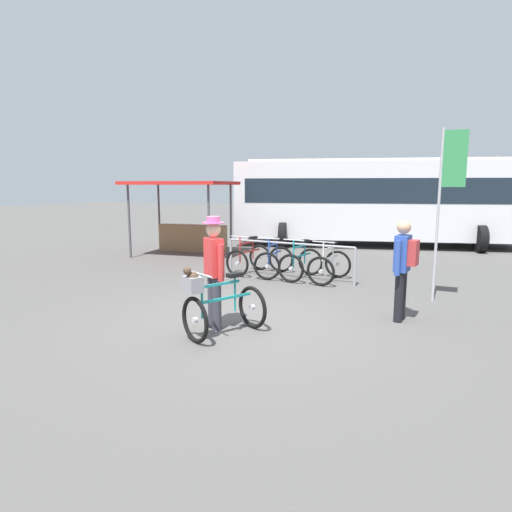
{
  "coord_description": "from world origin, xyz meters",
  "views": [
    {
      "loc": [
        2.86,
        -6.18,
        2.18
      ],
      "look_at": [
        0.02,
        0.53,
        1.0
      ],
      "focal_mm": 30.68,
      "sensor_mm": 36.0,
      "label": 1
    }
  ],
  "objects_px": {
    "racked_bike_white": "(330,266)",
    "banner_flag": "(448,183)",
    "person_with_featured_bike": "(214,268)",
    "racked_bike_blue": "(274,261)",
    "market_stall": "(186,210)",
    "racked_bike_teal": "(301,263)",
    "pedestrian_with_backpack": "(403,264)",
    "featured_bicycle": "(218,304)",
    "bus_distant": "(376,198)",
    "racked_bike_red": "(249,259)"
  },
  "relations": [
    {
      "from": "racked_bike_white",
      "to": "banner_flag",
      "type": "height_order",
      "value": "banner_flag"
    },
    {
      "from": "person_with_featured_bike",
      "to": "banner_flag",
      "type": "relative_size",
      "value": 0.54
    },
    {
      "from": "racked_bike_blue",
      "to": "racked_bike_white",
      "type": "height_order",
      "value": "same"
    },
    {
      "from": "market_stall",
      "to": "banner_flag",
      "type": "distance_m",
      "value": 8.29
    },
    {
      "from": "racked_bike_teal",
      "to": "pedestrian_with_backpack",
      "type": "xyz_separation_m",
      "value": [
        2.46,
        -2.47,
        0.57
      ]
    },
    {
      "from": "racked_bike_teal",
      "to": "banner_flag",
      "type": "distance_m",
      "value": 3.7
    },
    {
      "from": "racked_bike_teal",
      "to": "featured_bicycle",
      "type": "height_order",
      "value": "featured_bicycle"
    },
    {
      "from": "racked_bike_white",
      "to": "bus_distant",
      "type": "distance_m",
      "value": 6.87
    },
    {
      "from": "banner_flag",
      "to": "person_with_featured_bike",
      "type": "bearing_deg",
      "value": -136.72
    },
    {
      "from": "pedestrian_with_backpack",
      "to": "racked_bike_white",
      "type": "bearing_deg",
      "value": 126.14
    },
    {
      "from": "racked_bike_red",
      "to": "banner_flag",
      "type": "xyz_separation_m",
      "value": [
        4.44,
        -1.12,
        1.86
      ]
    },
    {
      "from": "market_stall",
      "to": "pedestrian_with_backpack",
      "type": "bearing_deg",
      "value": -34.26
    },
    {
      "from": "racked_bike_red",
      "to": "banner_flag",
      "type": "distance_m",
      "value": 4.94
    },
    {
      "from": "racked_bike_blue",
      "to": "pedestrian_with_backpack",
      "type": "height_order",
      "value": "pedestrian_with_backpack"
    },
    {
      "from": "racked_bike_white",
      "to": "racked_bike_blue",
      "type": "bearing_deg",
      "value": 174.79
    },
    {
      "from": "person_with_featured_bike",
      "to": "pedestrian_with_backpack",
      "type": "height_order",
      "value": "person_with_featured_bike"
    },
    {
      "from": "racked_bike_red",
      "to": "person_with_featured_bike",
      "type": "relative_size",
      "value": 0.69
    },
    {
      "from": "pedestrian_with_backpack",
      "to": "racked_bike_red",
      "type": "bearing_deg",
      "value": 145.98
    },
    {
      "from": "racked_bike_blue",
      "to": "banner_flag",
      "type": "height_order",
      "value": "banner_flag"
    },
    {
      "from": "featured_bicycle",
      "to": "market_stall",
      "type": "distance_m",
      "value": 8.1
    },
    {
      "from": "featured_bicycle",
      "to": "bus_distant",
      "type": "bearing_deg",
      "value": 86.52
    },
    {
      "from": "racked_bike_blue",
      "to": "featured_bicycle",
      "type": "bearing_deg",
      "value": -79.93
    },
    {
      "from": "racked_bike_red",
      "to": "racked_bike_white",
      "type": "distance_m",
      "value": 2.1
    },
    {
      "from": "bus_distant",
      "to": "market_stall",
      "type": "xyz_separation_m",
      "value": [
        -5.28,
        -4.38,
        -0.35
      ]
    },
    {
      "from": "racked_bike_white",
      "to": "pedestrian_with_backpack",
      "type": "height_order",
      "value": "pedestrian_with_backpack"
    },
    {
      "from": "pedestrian_with_backpack",
      "to": "bus_distant",
      "type": "height_order",
      "value": "bus_distant"
    },
    {
      "from": "racked_bike_red",
      "to": "bus_distant",
      "type": "relative_size",
      "value": 0.11
    },
    {
      "from": "racked_bike_blue",
      "to": "pedestrian_with_backpack",
      "type": "relative_size",
      "value": 0.67
    },
    {
      "from": "racked_bike_blue",
      "to": "featured_bicycle",
      "type": "distance_m",
      "value": 4.45
    },
    {
      "from": "racked_bike_blue",
      "to": "featured_bicycle",
      "type": "xyz_separation_m",
      "value": [
        0.78,
        -4.38,
        0.12
      ]
    },
    {
      "from": "racked_bike_red",
      "to": "racked_bike_teal",
      "type": "bearing_deg",
      "value": -5.21
    },
    {
      "from": "racked_bike_teal",
      "to": "racked_bike_white",
      "type": "relative_size",
      "value": 0.99
    },
    {
      "from": "racked_bike_teal",
      "to": "person_with_featured_bike",
      "type": "relative_size",
      "value": 0.68
    },
    {
      "from": "person_with_featured_bike",
      "to": "market_stall",
      "type": "distance_m",
      "value": 7.67
    },
    {
      "from": "racked_bike_red",
      "to": "racked_bike_teal",
      "type": "relative_size",
      "value": 1.0
    },
    {
      "from": "bus_distant",
      "to": "racked_bike_white",
      "type": "bearing_deg",
      "value": -90.43
    },
    {
      "from": "racked_bike_teal",
      "to": "pedestrian_with_backpack",
      "type": "distance_m",
      "value": 3.53
    },
    {
      "from": "racked_bike_red",
      "to": "racked_bike_blue",
      "type": "height_order",
      "value": "same"
    },
    {
      "from": "market_stall",
      "to": "racked_bike_blue",
      "type": "bearing_deg",
      "value": -30.12
    },
    {
      "from": "banner_flag",
      "to": "racked_bike_white",
      "type": "bearing_deg",
      "value": 158.39
    },
    {
      "from": "bus_distant",
      "to": "banner_flag",
      "type": "distance_m",
      "value": 8.01
    },
    {
      "from": "racked_bike_red",
      "to": "market_stall",
      "type": "height_order",
      "value": "market_stall"
    },
    {
      "from": "featured_bicycle",
      "to": "bus_distant",
      "type": "distance_m",
      "value": 11.07
    },
    {
      "from": "racked_bike_teal",
      "to": "market_stall",
      "type": "distance_m",
      "value": 5.18
    },
    {
      "from": "pedestrian_with_backpack",
      "to": "banner_flag",
      "type": "distance_m",
      "value": 2.05
    },
    {
      "from": "person_with_featured_bike",
      "to": "banner_flag",
      "type": "xyz_separation_m",
      "value": [
        3.19,
        3.0,
        1.28
      ]
    },
    {
      "from": "racked_bike_white",
      "to": "featured_bicycle",
      "type": "bearing_deg",
      "value": -98.25
    },
    {
      "from": "racked_bike_teal",
      "to": "racked_bike_white",
      "type": "xyz_separation_m",
      "value": [
        0.7,
        -0.06,
        0.0
      ]
    },
    {
      "from": "racked_bike_blue",
      "to": "market_stall",
      "type": "relative_size",
      "value": 0.33
    },
    {
      "from": "racked_bike_blue",
      "to": "person_with_featured_bike",
      "type": "relative_size",
      "value": 0.64
    }
  ]
}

